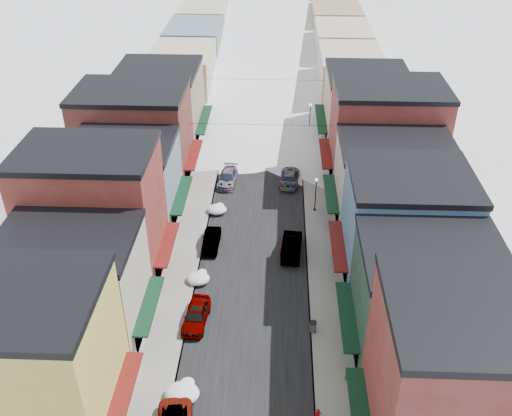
# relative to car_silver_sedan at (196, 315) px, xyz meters

# --- Properties ---
(road) EXTENTS (10.00, 160.00, 0.01)m
(road) POSITION_rel_car_silver_sedan_xyz_m (4.30, 45.86, -0.77)
(road) COLOR black
(road) RESTS_ON ground
(sidewalk_left) EXTENTS (3.20, 160.00, 0.15)m
(sidewalk_left) POSITION_rel_car_silver_sedan_xyz_m (-2.30, 45.86, -0.70)
(sidewalk_left) COLOR gray
(sidewalk_left) RESTS_ON ground
(sidewalk_right) EXTENTS (3.20, 160.00, 0.15)m
(sidewalk_right) POSITION_rel_car_silver_sedan_xyz_m (10.90, 45.86, -0.70)
(sidewalk_right) COLOR gray
(sidewalk_right) RESTS_ON ground
(curb_left) EXTENTS (0.10, 160.00, 0.15)m
(curb_left) POSITION_rel_car_silver_sedan_xyz_m (-0.75, 45.86, -0.70)
(curb_left) COLOR slate
(curb_left) RESTS_ON ground
(curb_right) EXTENTS (0.10, 160.00, 0.15)m
(curb_right) POSITION_rel_car_silver_sedan_xyz_m (9.35, 45.86, -0.70)
(curb_right) COLOR slate
(curb_right) RESTS_ON ground
(bldg_l_yellow) EXTENTS (11.30, 8.70, 11.50)m
(bldg_l_yellow) POSITION_rel_car_silver_sedan_xyz_m (-8.89, -10.14, 4.98)
(bldg_l_yellow) COLOR #D4C14E
(bldg_l_yellow) RESTS_ON ground
(bldg_l_cream) EXTENTS (11.30, 8.20, 9.50)m
(bldg_l_cream) POSITION_rel_car_silver_sedan_xyz_m (-8.89, -1.64, 3.98)
(bldg_l_cream) COLOR beige
(bldg_l_cream) RESTS_ON ground
(bldg_l_brick_near) EXTENTS (12.30, 8.20, 12.50)m
(bldg_l_brick_near) POSITION_rel_car_silver_sedan_xyz_m (-9.39, 6.36, 5.48)
(bldg_l_brick_near) COLOR maroon
(bldg_l_brick_near) RESTS_ON ground
(bldg_l_grayblue) EXTENTS (11.30, 9.20, 9.00)m
(bldg_l_grayblue) POSITION_rel_car_silver_sedan_xyz_m (-8.89, 14.86, 3.73)
(bldg_l_grayblue) COLOR gray
(bldg_l_grayblue) RESTS_ON ground
(bldg_l_brick_far) EXTENTS (13.30, 9.20, 11.00)m
(bldg_l_brick_far) POSITION_rel_car_silver_sedan_xyz_m (-9.89, 23.86, 4.73)
(bldg_l_brick_far) COLOR maroon
(bldg_l_brick_far) RESTS_ON ground
(bldg_l_tan) EXTENTS (11.30, 11.20, 10.00)m
(bldg_l_tan) POSITION_rel_car_silver_sedan_xyz_m (-8.89, 33.86, 4.23)
(bldg_l_tan) COLOR #8F735E
(bldg_l_tan) RESTS_ON ground
(bldg_r_brick_near) EXTENTS (12.30, 9.20, 12.50)m
(bldg_r_brick_near) POSITION_rel_car_silver_sedan_xyz_m (17.99, -11.14, 5.48)
(bldg_r_brick_near) COLOR maroon
(bldg_r_brick_near) RESTS_ON ground
(bldg_r_green) EXTENTS (11.30, 9.20, 9.50)m
(bldg_r_green) POSITION_rel_car_silver_sedan_xyz_m (17.49, -2.14, 3.98)
(bldg_r_green) COLOR #1A372A
(bldg_r_green) RESTS_ON ground
(bldg_r_blue) EXTENTS (11.30, 9.20, 10.50)m
(bldg_r_blue) POSITION_rel_car_silver_sedan_xyz_m (17.49, 6.86, 4.48)
(bldg_r_blue) COLOR #426A96
(bldg_r_blue) RESTS_ON ground
(bldg_r_cream) EXTENTS (12.30, 9.20, 9.00)m
(bldg_r_cream) POSITION_rel_car_silver_sedan_xyz_m (17.99, 15.86, 3.73)
(bldg_r_cream) COLOR #B6A693
(bldg_r_cream) RESTS_ON ground
(bldg_r_brick_far) EXTENTS (13.30, 9.20, 11.50)m
(bldg_r_brick_far) POSITION_rel_car_silver_sedan_xyz_m (18.49, 24.86, 4.98)
(bldg_r_brick_far) COLOR maroon
(bldg_r_brick_far) RESTS_ON ground
(bldg_r_tan) EXTENTS (11.30, 11.20, 9.50)m
(bldg_r_tan) POSITION_rel_car_silver_sedan_xyz_m (17.49, 34.86, 3.98)
(bldg_r_tan) COLOR tan
(bldg_r_tan) RESTS_ON ground
(distant_blocks) EXTENTS (34.00, 55.00, 8.00)m
(distant_blocks) POSITION_rel_car_silver_sedan_xyz_m (4.30, 68.86, 3.22)
(distant_blocks) COLOR gray
(distant_blocks) RESTS_ON ground
(overhead_cables) EXTENTS (16.40, 15.04, 0.04)m
(overhead_cables) POSITION_rel_car_silver_sedan_xyz_m (4.30, 33.36, 5.42)
(overhead_cables) COLOR black
(overhead_cables) RESTS_ON ground
(car_silver_sedan) EXTENTS (2.22, 4.72, 1.56)m
(car_silver_sedan) POSITION_rel_car_silver_sedan_xyz_m (0.00, 0.00, 0.00)
(car_silver_sedan) COLOR gray
(car_silver_sedan) RESTS_ON ground
(car_dark_hatch) EXTENTS (1.56, 4.26, 1.40)m
(car_dark_hatch) POSITION_rel_car_silver_sedan_xyz_m (0.10, 10.53, -0.08)
(car_dark_hatch) COLOR black
(car_dark_hatch) RESTS_ON ground
(car_silver_wagon) EXTENTS (2.33, 5.01, 1.42)m
(car_silver_wagon) POSITION_rel_car_silver_sedan_xyz_m (0.63, 23.08, -0.07)
(car_silver_wagon) COLOR gray
(car_silver_wagon) RESTS_ON ground
(car_green_sedan) EXTENTS (2.14, 5.25, 1.69)m
(car_green_sedan) POSITION_rel_car_silver_sedan_xyz_m (7.90, 9.84, 0.07)
(car_green_sedan) COLOR black
(car_green_sedan) RESTS_ON ground
(car_gray_suv) EXTENTS (2.18, 4.51, 1.48)m
(car_gray_suv) POSITION_rel_car_silver_sedan_xyz_m (7.80, 10.46, -0.04)
(car_gray_suv) COLOR gray
(car_gray_suv) RESTS_ON ground
(car_black_sedan) EXTENTS (2.60, 5.43, 1.53)m
(car_black_sedan) POSITION_rel_car_silver_sedan_xyz_m (7.80, 23.55, -0.02)
(car_black_sedan) COLOR black
(car_black_sedan) RESTS_ON ground
(car_lane_silver) EXTENTS (2.65, 5.23, 1.71)m
(car_lane_silver) POSITION_rel_car_silver_sedan_xyz_m (3.00, 39.58, 0.07)
(car_lane_silver) COLOR #ACB0B4
(car_lane_silver) RESTS_ON ground
(car_lane_white) EXTENTS (2.40, 5.14, 1.42)m
(car_lane_white) POSITION_rel_car_silver_sedan_xyz_m (6.50, 54.61, -0.07)
(car_lane_white) COLOR silver
(car_lane_white) RESTS_ON ground
(fire_hydrant) EXTENTS (0.44, 0.33, 0.75)m
(fire_hydrant) POSITION_rel_car_silver_sedan_xyz_m (9.50, -8.93, -0.29)
(fire_hydrant) COLOR #AB090E
(fire_hydrant) RESTS_ON sidewalk_right
(trash_can) EXTENTS (0.58, 0.58, 0.98)m
(trash_can) POSITION_rel_car_silver_sedan_xyz_m (9.50, -0.78, -0.13)
(trash_can) COLOR #595C5E
(trash_can) RESTS_ON sidewalk_right
(streetlamp_near) EXTENTS (0.32, 0.32, 3.88)m
(streetlamp_near) POSITION_rel_car_silver_sedan_xyz_m (10.46, 17.41, 1.82)
(streetlamp_near) COLOR black
(streetlamp_near) RESTS_ON sidewalk_right
(streetlamp_far) EXTENTS (0.37, 0.37, 4.46)m
(streetlamp_far) POSITION_rel_car_silver_sedan_xyz_m (10.53, 36.45, 2.18)
(streetlamp_far) COLOR black
(streetlamp_far) RESTS_ON sidewalk_right
(planter_far) EXTENTS (0.42, 0.42, 0.60)m
(planter_far) POSITION_rel_car_silver_sedan_xyz_m (11.78, -5.63, -0.33)
(planter_far) COLOR #2C5828
(planter_far) RESTS_ON sidewalk_right
(snow_pile_near) EXTENTS (2.48, 2.73, 1.05)m
(snow_pile_near) POSITION_rel_car_silver_sedan_xyz_m (0.02, -7.60, -0.28)
(snow_pile_near) COLOR white
(snow_pile_near) RESTS_ON ground
(snow_pile_mid) EXTENTS (2.09, 2.49, 0.88)m
(snow_pile_mid) POSITION_rel_car_silver_sedan_xyz_m (-0.49, 5.16, -0.36)
(snow_pile_mid) COLOR white
(snow_pile_mid) RESTS_ON ground
(snow_pile_far) EXTENTS (2.11, 2.50, 0.89)m
(snow_pile_far) POSITION_rel_car_silver_sedan_xyz_m (0.02, 16.70, -0.35)
(snow_pile_far) COLOR white
(snow_pile_far) RESTS_ON ground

